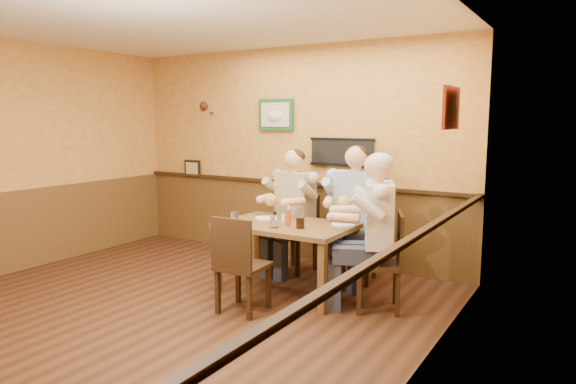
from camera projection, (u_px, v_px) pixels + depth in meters
name	position (u px, v px, depth m)	size (l,w,h in m)	color
room	(173.00, 138.00, 4.79)	(5.02, 5.03, 2.81)	#311A0E
dining_table	(286.00, 232.00, 5.51)	(1.40, 0.90, 0.75)	brown
chair_back_left	(295.00, 233.00, 6.28)	(0.44, 0.44, 0.95)	#311F0F
chair_back_right	(355.00, 239.00, 5.89)	(0.45, 0.45, 0.99)	#311F0F
chair_right_end	(378.00, 261.00, 4.99)	(0.45, 0.45, 0.97)	#311F0F
chair_near_side	(243.00, 263.00, 4.95)	(0.44, 0.44, 0.95)	#311F0F
diner_tan_shirt	(295.00, 217.00, 6.25)	(0.62, 0.62, 1.35)	tan
diner_blue_polo	(356.00, 221.00, 5.86)	(0.65, 0.65, 1.41)	#8CA9D3
diner_white_elder	(379.00, 241.00, 4.96)	(0.64, 0.64, 1.38)	silver
water_glass_left	(235.00, 218.00, 5.50)	(0.08, 0.08, 0.12)	silver
water_glass_mid	(274.00, 222.00, 5.27)	(0.09, 0.09, 0.13)	silver
cola_tumbler	(300.00, 223.00, 5.24)	(0.09, 0.09, 0.11)	black
hot_sauce_bottle	(289.00, 216.00, 5.39)	(0.05, 0.05, 0.19)	red
salt_shaker	(283.00, 218.00, 5.56)	(0.04, 0.04, 0.09)	white
pepper_shaker	(275.00, 216.00, 5.64)	(0.04, 0.04, 0.10)	black
plate_far_left	(266.00, 218.00, 5.75)	(0.24, 0.24, 0.02)	silver
plate_far_right	(344.00, 224.00, 5.41)	(0.26, 0.26, 0.02)	white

